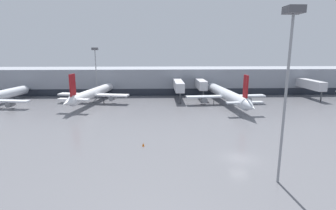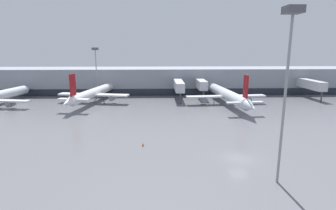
% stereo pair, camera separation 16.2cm
% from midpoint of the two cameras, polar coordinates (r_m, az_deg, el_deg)
% --- Properties ---
extents(ground_plane, '(320.00, 320.00, 0.00)m').
position_cam_midpoint_polar(ground_plane, '(40.68, 15.19, -11.14)').
color(ground_plane, slate).
extents(terminal_building, '(160.00, 30.94, 9.00)m').
position_cam_midpoint_polar(terminal_building, '(98.81, 4.90, 5.45)').
color(terminal_building, gray).
rests_on(terminal_building, ground_plane).
extents(parked_jet_0, '(23.50, 39.32, 9.83)m').
position_cam_midpoint_polar(parked_jet_0, '(78.04, 12.40, 2.28)').
color(parked_jet_0, silver).
rests_on(parked_jet_0, ground_plane).
extents(parked_jet_3, '(21.36, 33.97, 9.78)m').
position_cam_midpoint_polar(parked_jet_3, '(80.47, -16.04, 2.51)').
color(parked_jet_3, white).
rests_on(parked_jet_3, ground_plane).
extents(traffic_cone_2, '(0.41, 0.41, 0.57)m').
position_cam_midpoint_polar(traffic_cone_2, '(43.97, -5.52, -8.57)').
color(traffic_cone_2, orange).
rests_on(traffic_cone_2, ground_plane).
extents(apron_light_mast_1, '(1.80, 1.80, 16.30)m').
position_cam_midpoint_polar(apron_light_mast_1, '(88.86, -15.60, 9.86)').
color(apron_light_mast_1, gray).
rests_on(apron_light_mast_1, ground_plane).
extents(apron_light_mast_2, '(1.80, 1.80, 20.20)m').
position_cam_midpoint_polar(apron_light_mast_2, '(31.90, 24.91, 10.98)').
color(apron_light_mast_2, gray).
rests_on(apron_light_mast_2, ground_plane).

